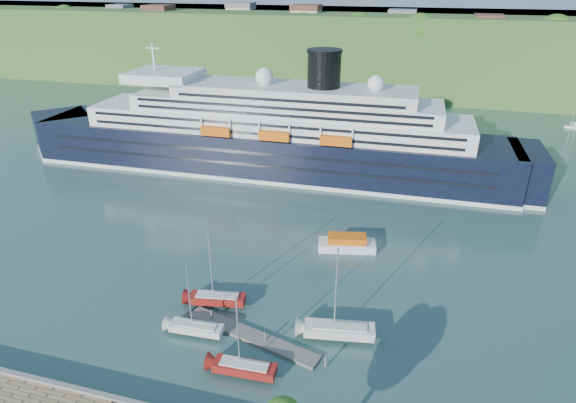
% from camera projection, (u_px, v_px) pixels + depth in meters
% --- Properties ---
extents(far_hillside, '(400.00, 50.00, 24.00)m').
position_uv_depth(far_hillside, '(370.00, 49.00, 163.25)').
color(far_hillside, '#335321').
rests_on(far_hillside, ground).
extents(cruise_ship, '(104.87, 17.21, 23.49)m').
position_uv_depth(cruise_ship, '(265.00, 111.00, 90.45)').
color(cruise_ship, black).
rests_on(cruise_ship, ground).
extents(floating_pontoon, '(15.89, 5.96, 0.35)m').
position_uv_depth(floating_pontoon, '(251.00, 336.00, 51.40)').
color(floating_pontoon, slate).
rests_on(floating_pontoon, ground).
extents(sailboat_white_near, '(6.48, 2.09, 8.27)m').
position_uv_depth(sailboat_white_near, '(194.00, 303.00, 50.11)').
color(sailboat_white_near, silver).
rests_on(sailboat_white_near, ground).
extents(sailboat_red, '(6.90, 2.17, 8.81)m').
position_uv_depth(sailboat_red, '(243.00, 339.00, 44.76)').
color(sailboat_red, maroon).
rests_on(sailboat_red, ground).
extents(sailboat_white_far, '(8.50, 3.58, 10.64)m').
position_uv_depth(sailboat_white_far, '(341.00, 297.00, 49.06)').
color(sailboat_white_far, silver).
rests_on(sailboat_white_far, ground).
extents(tender_launch, '(8.43, 4.33, 2.22)m').
position_uv_depth(tender_launch, '(347.00, 243.00, 67.35)').
color(tender_launch, orange).
rests_on(tender_launch, ground).
extents(sailboat_extra, '(7.33, 3.16, 9.16)m').
position_uv_depth(sailboat_extra, '(216.00, 272.00, 54.47)').
color(sailboat_extra, maroon).
rests_on(sailboat_extra, ground).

